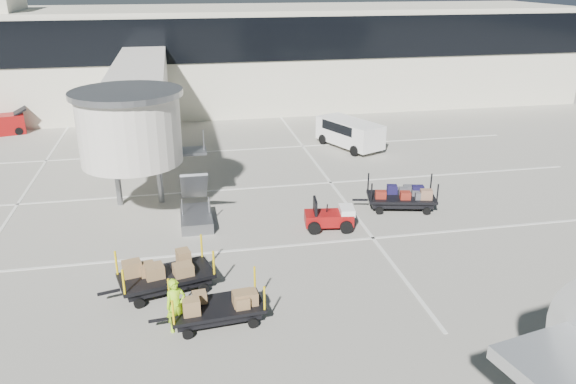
% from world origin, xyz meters
% --- Properties ---
extents(ground, '(140.00, 140.00, 0.00)m').
position_xyz_m(ground, '(0.00, 0.00, 0.00)').
color(ground, '#B5B1A2').
rests_on(ground, ground).
extents(lane_markings, '(40.00, 30.00, 0.02)m').
position_xyz_m(lane_markings, '(-0.67, 9.33, 0.01)').
color(lane_markings, silver).
rests_on(lane_markings, ground).
extents(terminal, '(64.00, 12.11, 15.20)m').
position_xyz_m(terminal, '(-0.35, 29.94, 4.11)').
color(terminal, beige).
rests_on(terminal, ground).
extents(jet_bridge, '(5.70, 20.40, 6.03)m').
position_xyz_m(jet_bridge, '(-3.97, 12.26, 4.28)').
color(jet_bridge, silver).
rests_on(jet_bridge, ground).
extents(baggage_tug, '(2.28, 1.62, 1.42)m').
position_xyz_m(baggage_tug, '(4.44, 3.37, 0.52)').
color(baggage_tug, maroon).
rests_on(baggage_tug, ground).
extents(suitcase_cart, '(4.03, 2.26, 1.55)m').
position_xyz_m(suitcase_cart, '(8.43, 4.89, 0.57)').
color(suitcase_cart, black).
rests_on(suitcase_cart, ground).
extents(box_cart_near, '(3.75, 1.77, 1.45)m').
position_xyz_m(box_cart_near, '(-1.00, -2.92, 0.54)').
color(box_cart_near, black).
rests_on(box_cart_near, ground).
extents(box_cart_far, '(4.11, 2.37, 1.57)m').
position_xyz_m(box_cart_far, '(-2.73, -0.60, 0.59)').
color(box_cart_far, black).
rests_on(box_cart_far, ground).
extents(ground_worker, '(0.77, 0.63, 1.83)m').
position_xyz_m(ground_worker, '(-2.35, -3.13, 0.92)').
color(ground_worker, '#9DE117').
rests_on(ground_worker, ground).
extents(minivan, '(3.67, 5.07, 1.79)m').
position_xyz_m(minivan, '(8.86, 15.25, 1.07)').
color(minivan, white).
rests_on(minivan, ground).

